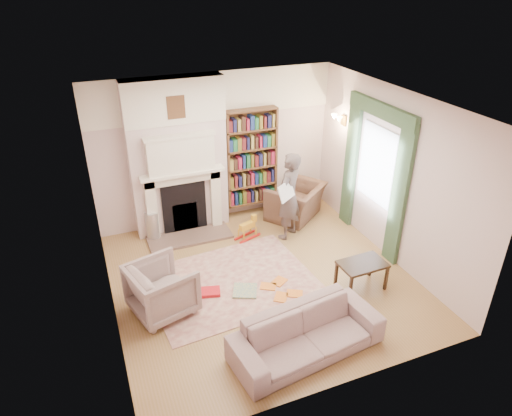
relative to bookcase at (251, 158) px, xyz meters
name	(u,v)px	position (x,y,z in m)	size (l,w,h in m)	color
floor	(262,279)	(-0.65, -2.12, -1.18)	(4.50, 4.50, 0.00)	olive
ceiling	(263,104)	(-0.65, -2.12, 1.62)	(4.50, 4.50, 0.00)	white
wall_back	(216,149)	(-0.65, 0.13, 0.22)	(4.50, 4.50, 0.00)	beige
wall_front	(346,292)	(-0.65, -4.37, 0.22)	(4.50, 4.50, 0.00)	beige
wall_left	(100,230)	(-2.90, -2.12, 0.22)	(4.50, 4.50, 0.00)	beige
wall_right	(392,176)	(1.60, -2.12, 0.22)	(4.50, 4.50, 0.00)	beige
fireplace	(178,159)	(-1.40, -0.07, 0.21)	(1.70, 0.58, 2.80)	beige
bookcase	(251,158)	(0.00, 0.00, 0.00)	(1.00, 0.24, 1.85)	brown
window	(377,165)	(1.58, -1.72, 0.27)	(0.02, 0.90, 1.30)	silver
curtain_left	(399,196)	(1.55, -2.42, 0.02)	(0.07, 0.32, 2.40)	#2E472E
curtain_right	(351,164)	(1.55, -1.02, 0.02)	(0.07, 0.32, 2.40)	#2E472E
pelmet	(382,110)	(1.54, -1.72, 1.20)	(0.09, 1.70, 0.24)	#2E472E
wall_sconce	(334,121)	(1.38, -0.62, 0.72)	(0.20, 0.24, 0.24)	gold
rug	(232,282)	(-1.13, -2.03, -1.17)	(2.50, 1.92, 0.01)	beige
armchair_reading	(296,201)	(0.74, -0.48, -0.84)	(1.03, 0.90, 0.67)	#4A3127
armchair_left	(162,289)	(-2.24, -2.28, -0.79)	(0.81, 0.84, 0.76)	#B2AA93
sofa	(307,334)	(-0.71, -3.74, -0.89)	(1.96, 0.77, 0.57)	#A59688
man_reading	(289,196)	(0.29, -1.08, -0.37)	(0.59, 0.39, 1.61)	#4F423F
newspaper	(286,191)	(0.14, -1.28, -0.16)	(0.42, 0.02, 0.29)	silver
coffee_table	(361,275)	(0.67, -2.88, -0.95)	(0.70, 0.45, 0.45)	black
paraffin_heater	(153,226)	(-2.01, -0.28, -0.90)	(0.24, 0.24, 0.55)	#B5B7BE
rocking_horse	(247,228)	(-0.43, -0.89, -0.96)	(0.48, 0.19, 0.42)	gold
board_game	(245,291)	(-1.02, -2.33, -1.15)	(0.36, 0.36, 0.03)	#EDC853
game_box_lid	(209,292)	(-1.54, -2.17, -1.14)	(0.34, 0.22, 0.06)	red
comic_annuals	(281,289)	(-0.50, -2.50, -1.16)	(0.60, 0.65, 0.02)	red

